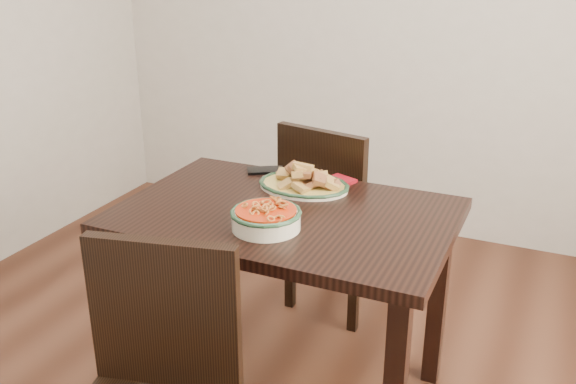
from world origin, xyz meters
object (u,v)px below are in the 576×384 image
at_px(dining_table, 286,239).
at_px(smartphone, 265,170).
at_px(fish_plate, 304,177).
at_px(chair_far, 333,210).
at_px(noodle_bowl, 266,216).

xyz_separation_m(dining_table, smartphone, (-0.24, 0.33, 0.11)).
height_order(dining_table, fish_plate, fish_plate).
bearing_deg(dining_table, chair_far, 94.66).
xyz_separation_m(dining_table, chair_far, (-0.05, 0.62, -0.14)).
xyz_separation_m(fish_plate, smartphone, (-0.21, 0.11, -0.04)).
bearing_deg(noodle_bowl, smartphone, 116.31).
bearing_deg(chair_far, fish_plate, 105.49).
bearing_deg(fish_plate, chair_far, 93.56).
xyz_separation_m(chair_far, smartphone, (-0.19, -0.29, 0.26)).
distance_m(noodle_bowl, smartphone, 0.54).
bearing_deg(chair_far, dining_table, 106.59).
distance_m(dining_table, smartphone, 0.42).
distance_m(chair_far, smartphone, 0.43).
distance_m(fish_plate, noodle_bowl, 0.38).
relative_size(noodle_bowl, smartphone, 1.61).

